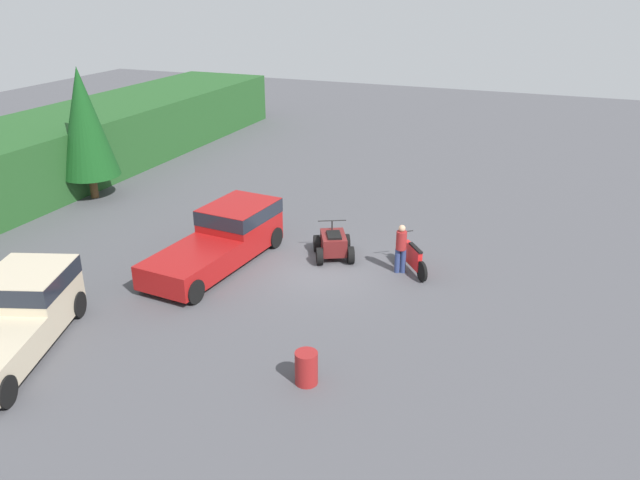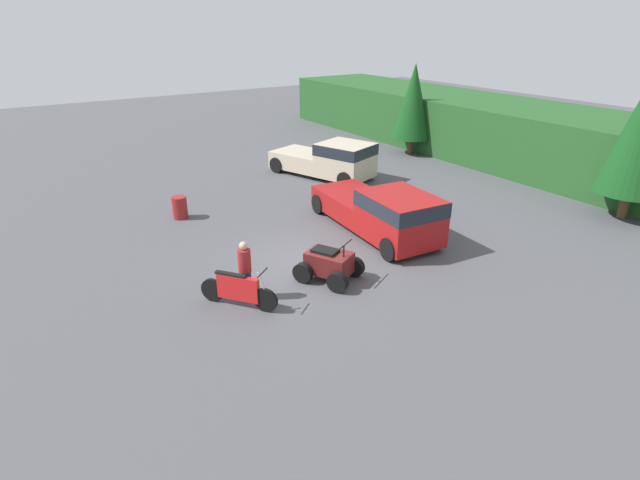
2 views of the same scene
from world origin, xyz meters
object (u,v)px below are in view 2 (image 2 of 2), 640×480
object	(u,v)px
dirt_bike	(238,290)
steel_barrel	(180,207)
pickup_truck_second	(331,159)
quad_atv	(329,264)
pickup_truck_red	(383,211)
rider_person	(245,268)

from	to	relation	value
dirt_bike	steel_barrel	size ratio (longest dim) A/B	2.17
pickup_truck_second	dirt_bike	world-z (taller)	pickup_truck_second
pickup_truck_second	quad_atv	xyz separation A→B (m)	(8.64, -6.01, -0.47)
dirt_bike	steel_barrel	distance (m)	7.39
pickup_truck_second	pickup_truck_red	bearing A→B (deg)	-38.95
pickup_truck_red	dirt_bike	world-z (taller)	pickup_truck_red
quad_atv	dirt_bike	bearing A→B (deg)	-118.28
steel_barrel	pickup_truck_red	bearing A→B (deg)	44.00
dirt_bike	rider_person	bearing A→B (deg)	90.33
pickup_truck_red	rider_person	distance (m)	6.22
pickup_truck_red	dirt_bike	bearing A→B (deg)	-70.87
pickup_truck_red	pickup_truck_second	bearing A→B (deg)	165.37
quad_atv	rider_person	xyz separation A→B (m)	(-0.35, -2.58, 0.46)
pickup_truck_red	pickup_truck_second	xyz separation A→B (m)	(-6.97, 2.52, -0.00)
pickup_truck_red	rider_person	bearing A→B (deg)	-72.53
steel_barrel	dirt_bike	bearing A→B (deg)	-6.87
pickup_truck_red	steel_barrel	xyz separation A→B (m)	(-5.75, -5.55, -0.52)
pickup_truck_second	steel_barrel	size ratio (longest dim) A/B	6.45
pickup_truck_second	steel_barrel	xyz separation A→B (m)	(1.22, -8.07, -0.52)
pickup_truck_red	pickup_truck_second	size ratio (longest dim) A/B	1.07
dirt_bike	steel_barrel	bearing A→B (deg)	136.04
pickup_truck_second	dirt_bike	size ratio (longest dim) A/B	2.98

